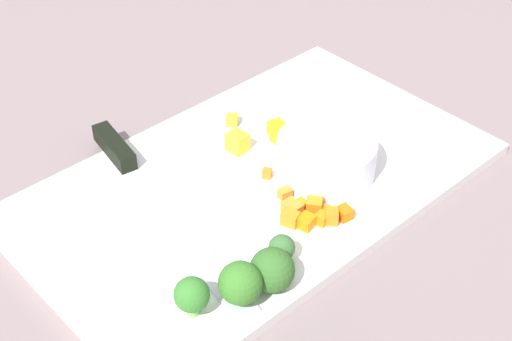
# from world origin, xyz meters

# --- Properties ---
(ground_plane) EXTENTS (4.00, 4.00, 0.00)m
(ground_plane) POSITION_xyz_m (0.00, 0.00, 0.00)
(ground_plane) COLOR gray
(cutting_board) EXTENTS (0.51, 0.31, 0.01)m
(cutting_board) POSITION_xyz_m (0.00, 0.00, 0.01)
(cutting_board) COLOR white
(cutting_board) RESTS_ON ground_plane
(prep_bowl) EXTENTS (0.11, 0.11, 0.04)m
(prep_bowl) POSITION_xyz_m (-0.06, 0.04, 0.03)
(prep_bowl) COLOR white
(prep_bowl) RESTS_ON cutting_board
(chef_knife) EXTENTS (0.08, 0.32, 0.02)m
(chef_knife) POSITION_xyz_m (0.10, -0.08, 0.02)
(chef_knife) COLOR silver
(chef_knife) RESTS_ON cutting_board
(carrot_dice_0) EXTENTS (0.02, 0.02, 0.01)m
(carrot_dice_0) POSITION_xyz_m (0.02, 0.08, 0.02)
(carrot_dice_0) COLOR orange
(carrot_dice_0) RESTS_ON cutting_board
(carrot_dice_1) EXTENTS (0.02, 0.02, 0.01)m
(carrot_dice_1) POSITION_xyz_m (-0.01, 0.10, 0.02)
(carrot_dice_1) COLOR orange
(carrot_dice_1) RESTS_ON cutting_board
(carrot_dice_2) EXTENTS (0.02, 0.02, 0.01)m
(carrot_dice_2) POSITION_xyz_m (0.02, 0.09, 0.02)
(carrot_dice_2) COLOR orange
(carrot_dice_2) RESTS_ON cutting_board
(carrot_dice_3) EXTENTS (0.02, 0.02, 0.01)m
(carrot_dice_3) POSITION_xyz_m (0.01, 0.07, 0.02)
(carrot_dice_3) COLOR orange
(carrot_dice_3) RESTS_ON cutting_board
(carrot_dice_4) EXTENTS (0.02, 0.01, 0.01)m
(carrot_dice_4) POSITION_xyz_m (0.00, 0.04, 0.02)
(carrot_dice_4) COLOR orange
(carrot_dice_4) RESTS_ON cutting_board
(carrot_dice_5) EXTENTS (0.02, 0.02, 0.01)m
(carrot_dice_5) POSITION_xyz_m (-0.02, 0.11, 0.02)
(carrot_dice_5) COLOR orange
(carrot_dice_5) RESTS_ON cutting_board
(carrot_dice_6) EXTENTS (0.02, 0.02, 0.01)m
(carrot_dice_6) POSITION_xyz_m (-0.01, 0.08, 0.02)
(carrot_dice_6) COLOR orange
(carrot_dice_6) RESTS_ON cutting_board
(carrot_dice_7) EXTENTS (0.01, 0.01, 0.01)m
(carrot_dice_7) POSITION_xyz_m (-0.00, 0.07, 0.02)
(carrot_dice_7) COLOR orange
(carrot_dice_7) RESTS_ON cutting_board
(carrot_dice_8) EXTENTS (0.02, 0.01, 0.01)m
(carrot_dice_8) POSITION_xyz_m (-0.01, 0.09, 0.02)
(carrot_dice_8) COLOR orange
(carrot_dice_8) RESTS_ON cutting_board
(carrot_dice_9) EXTENTS (0.01, 0.01, 0.01)m
(carrot_dice_9) POSITION_xyz_m (-0.01, 0.01, 0.02)
(carrot_dice_9) COLOR orange
(carrot_dice_9) RESTS_ON cutting_board
(carrot_dice_10) EXTENTS (0.01, 0.01, 0.01)m
(carrot_dice_10) POSITION_xyz_m (0.00, 0.10, 0.02)
(carrot_dice_10) COLOR orange
(carrot_dice_10) RESTS_ON cutting_board
(pepper_dice_0) EXTENTS (0.02, 0.02, 0.01)m
(pepper_dice_0) POSITION_xyz_m (-0.05, -0.09, 0.02)
(pepper_dice_0) COLOR yellow
(pepper_dice_0) RESTS_ON cutting_board
(pepper_dice_1) EXTENTS (0.02, 0.02, 0.02)m
(pepper_dice_1) POSITION_xyz_m (-0.02, -0.05, 0.02)
(pepper_dice_1) COLOR yellow
(pepper_dice_1) RESTS_ON cutting_board
(pepper_dice_2) EXTENTS (0.02, 0.02, 0.02)m
(pepper_dice_2) POSITION_xyz_m (-0.07, -0.03, 0.02)
(pepper_dice_2) COLOR yellow
(pepper_dice_2) RESTS_ON cutting_board
(pepper_dice_3) EXTENTS (0.02, 0.02, 0.02)m
(pepper_dice_3) POSITION_xyz_m (-0.07, -0.04, 0.02)
(pepper_dice_3) COLOR yellow
(pepper_dice_3) RESTS_ON cutting_board
(broccoli_floret_0) EXTENTS (0.04, 0.04, 0.05)m
(broccoli_floret_0) POSITION_xyz_m (0.13, 0.12, 0.04)
(broccoli_floret_0) COLOR #85C06C
(broccoli_floret_0) RESTS_ON cutting_board
(broccoli_floret_1) EXTENTS (0.03, 0.03, 0.03)m
(broccoli_floret_1) POSITION_xyz_m (0.07, 0.11, 0.03)
(broccoli_floret_1) COLOR #87BD63
(broccoli_floret_1) RESTS_ON cutting_board
(broccoli_floret_2) EXTENTS (0.03, 0.03, 0.04)m
(broccoli_floret_2) POSITION_xyz_m (0.17, 0.10, 0.04)
(broccoli_floret_2) COLOR #7FBC5E
(broccoli_floret_2) RESTS_ON cutting_board
(broccoli_floret_3) EXTENTS (0.04, 0.04, 0.04)m
(broccoli_floret_3) POSITION_xyz_m (0.09, 0.12, 0.03)
(broccoli_floret_3) COLOR #94B859
(broccoli_floret_3) RESTS_ON cutting_board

